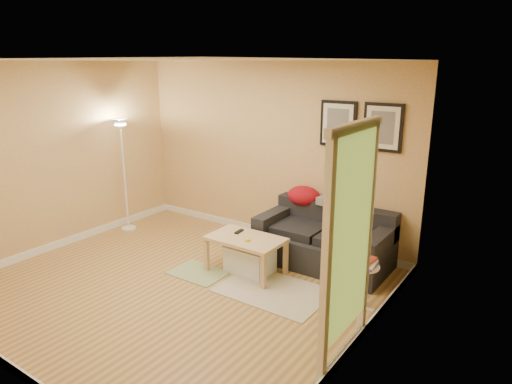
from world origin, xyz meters
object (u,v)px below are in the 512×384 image
book_stack (366,262)px  floor_lamp (125,178)px  coffee_table (246,255)px  storage_bin (250,259)px  sofa (324,237)px  side_table (363,287)px

book_stack → floor_lamp: size_ratio=0.15×
coffee_table → storage_bin: 0.08m
storage_bin → book_stack: (1.53, -0.04, 0.37)m
sofa → storage_bin: sofa is taller
sofa → floor_lamp: bearing=-169.4°
floor_lamp → sofa: bearing=10.6°
floor_lamp → coffee_table: bearing=-4.5°
sofa → book_stack: bearing=-41.8°
coffee_table → floor_lamp: (-2.47, 0.20, 0.60)m
side_table → coffee_table: bearing=180.0°
book_stack → floor_lamp: (-4.04, 0.20, 0.29)m
coffee_table → storage_bin: coffee_table is taller
book_stack → sofa: bearing=140.8°
coffee_table → side_table: (1.55, -0.00, 0.02)m
coffee_table → side_table: side_table is taller
sofa → coffee_table: size_ratio=1.80×
coffee_table → floor_lamp: bearing=167.6°
sofa → book_stack: 1.19m
sofa → side_table: 1.18m
storage_bin → book_stack: 1.57m
sofa → storage_bin: bearing=-130.7°
coffee_table → floor_lamp: floor_lamp is taller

